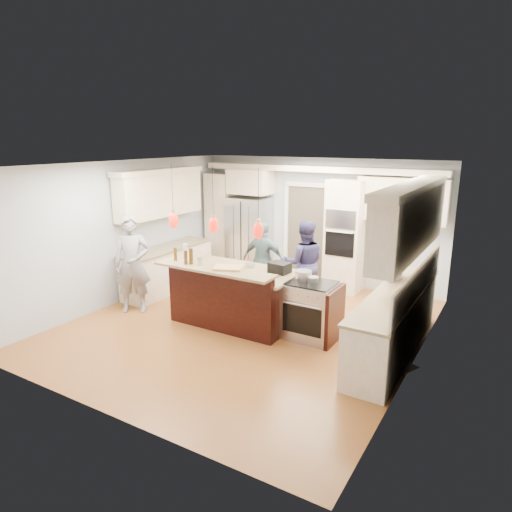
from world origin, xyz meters
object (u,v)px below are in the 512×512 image
at_px(person_far_left, 304,263).
at_px(person_bar_end, 132,264).
at_px(kitchen_island, 236,295).
at_px(island_range, 312,311).
at_px(refrigerator, 249,236).

bearing_deg(person_far_left, person_bar_end, 8.17).
relative_size(kitchen_island, person_far_left, 1.29).
xyz_separation_m(island_range, person_far_left, (-0.76, 1.30, 0.36)).
bearing_deg(person_far_left, kitchen_island, 36.09).
distance_m(refrigerator, kitchen_island, 2.91).
xyz_separation_m(refrigerator, person_far_left, (1.95, -1.19, -0.08)).
height_order(refrigerator, kitchen_island, refrigerator).
xyz_separation_m(refrigerator, island_range, (2.71, -2.49, -0.44)).
relative_size(refrigerator, person_bar_end, 1.01).
relative_size(refrigerator, island_range, 1.96).
bearing_deg(kitchen_island, island_range, 3.06).
height_order(refrigerator, person_far_left, refrigerator).
xyz_separation_m(person_bar_end, person_far_left, (2.52, 1.90, -0.08)).
height_order(refrigerator, island_range, refrigerator).
distance_m(island_range, person_far_left, 1.55).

